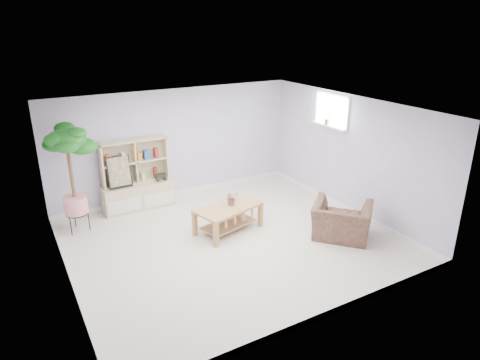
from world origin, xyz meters
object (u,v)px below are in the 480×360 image
storage_unit (137,175)px  coffee_table (228,219)px  floor_tree (72,180)px  armchair (342,218)px

storage_unit → coffee_table: bearing=-58.5°
storage_unit → floor_tree: (-1.32, -0.47, 0.29)m
storage_unit → floor_tree: floor_tree is taller
storage_unit → floor_tree: bearing=-160.3°
armchair → floor_tree: bearing=16.2°
storage_unit → armchair: storage_unit is taller
floor_tree → armchair: bearing=-32.7°
armchair → storage_unit: bearing=0.8°
storage_unit → floor_tree: size_ratio=0.71×
floor_tree → armchair: floor_tree is taller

